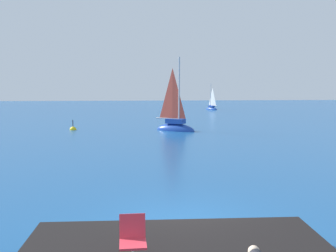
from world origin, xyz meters
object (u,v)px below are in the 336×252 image
Objects in this scene: beach_chair at (133,236)px; marker_buoy at (73,130)px; sailboat_near at (175,126)px; sailboat_far at (212,108)px.

beach_chair is 0.71× the size of marker_buoy.
beach_chair is (-3.35, -24.45, 0.68)m from sailboat_near.
beach_chair is (-11.59, -50.48, 0.81)m from sailboat_far.
sailboat_near reaches higher than marker_buoy.
sailboat_near is 1.56× the size of sailboat_far.
sailboat_far reaches higher than marker_buoy.
sailboat_near is 27.30m from sailboat_far.
sailboat_near is at bearing 170.45° from beach_chair.
sailboat_near reaches higher than sailboat_far.
marker_buoy is (-16.68, -24.80, -0.22)m from sailboat_far.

